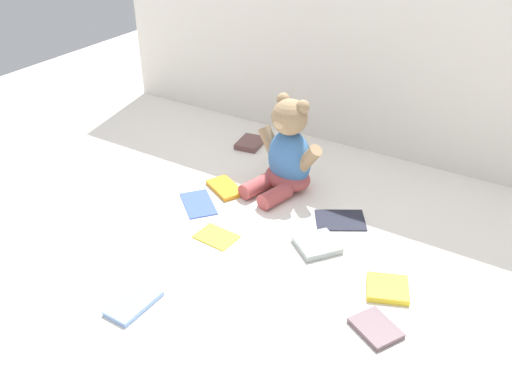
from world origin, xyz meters
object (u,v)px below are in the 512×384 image
book_case_1 (317,245)px  book_case_3 (216,236)px  book_case_2 (198,203)px  book_case_8 (134,303)px  book_case_7 (376,328)px  book_case_0 (225,188)px  book_case_4 (340,219)px  teddy_bear (287,156)px  book_case_6 (388,288)px  book_case_5 (250,143)px

book_case_1 → book_case_3: (-0.24, -0.10, -0.00)m
book_case_2 → book_case_8: size_ratio=1.13×
book_case_3 → book_case_7: bearing=82.5°
book_case_0 → book_case_1: 0.38m
book_case_0 → book_case_4: size_ratio=0.92×
teddy_bear → book_case_3: size_ratio=2.73×
book_case_3 → book_case_6: (0.45, 0.04, 0.00)m
book_case_0 → teddy_bear: bearing=-26.4°
book_case_2 → book_case_3: book_case_3 is taller
book_case_4 → book_case_5: bearing=-150.5°
book_case_0 → book_case_8: (0.11, -0.51, -0.00)m
book_case_1 → book_case_2: (-0.38, 0.00, -0.01)m
book_case_1 → book_case_0: bearing=-159.5°
book_case_0 → book_case_2: size_ratio=0.88×
book_case_0 → book_case_2: 0.11m
teddy_bear → book_case_2: teddy_bear is taller
teddy_bear → book_case_7: 0.61m
book_case_0 → book_case_6: (0.57, -0.17, 0.00)m
book_case_3 → book_case_0: bearing=-147.7°
book_case_0 → book_case_4: book_case_0 is taller
book_case_7 → book_case_8: same height
teddy_bear → book_case_5: bearing=157.3°
book_case_3 → book_case_4: size_ratio=0.78×
book_case_0 → book_case_5: (-0.09, 0.28, 0.00)m
teddy_bear → book_case_7: size_ratio=2.90×
book_case_6 → book_case_7: size_ratio=0.95×
teddy_bear → book_case_4: teddy_bear is taller
book_case_0 → book_case_6: bearing=-79.7°
book_case_3 → book_case_8: 0.30m
book_case_3 → book_case_4: 0.34m
book_case_5 → book_case_7: bearing=-49.6°
teddy_bear → book_case_2: bearing=-114.1°
book_case_0 → book_case_6: 0.60m
book_case_0 → book_case_5: size_ratio=1.19×
book_case_7 → book_case_8: bearing=142.2°
book_case_0 → book_case_1: size_ratio=1.23×
book_case_6 → book_case_8: 0.57m
book_case_8 → book_case_5: bearing=-74.8°
teddy_bear → book_case_8: size_ratio=2.31×
teddy_bear → book_case_5: 0.31m
book_case_3 → book_case_4: (0.24, 0.24, 0.00)m
book_case_8 → book_case_4: bearing=-113.7°
teddy_bear → book_case_2: size_ratio=2.05×
book_case_5 → book_case_4: bearing=-38.3°
book_case_1 → book_case_2: bearing=-142.9°
book_case_3 → book_case_6: bearing=98.2°
book_case_5 → book_case_6: size_ratio=1.10×
book_case_1 → book_case_3: book_case_1 is taller
book_case_4 → book_case_8: bearing=-56.0°
book_case_0 → book_case_7: (0.59, -0.30, -0.00)m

